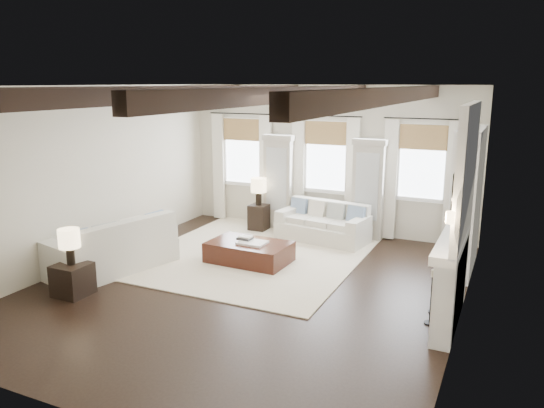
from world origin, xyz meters
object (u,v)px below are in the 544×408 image
at_px(sofa_back, 324,225).
at_px(side_table_front, 73,280).
at_px(side_table_back, 259,217).
at_px(sofa_left, 115,250).
at_px(ottoman, 249,252).

xyz_separation_m(sofa_back, side_table_front, (-2.56, -4.44, -0.07)).
height_order(sofa_back, side_table_back, sofa_back).
relative_size(sofa_left, side_table_back, 4.10).
bearing_deg(side_table_back, sofa_left, -108.02).
relative_size(sofa_left, ottoman, 1.63).
distance_m(sofa_back, ottoman, 2.07).
height_order(ottoman, side_table_front, side_table_front).
bearing_deg(sofa_left, side_table_front, -83.09).
xyz_separation_m(ottoman, side_table_back, (-0.81, 2.04, 0.10)).
bearing_deg(sofa_left, ottoman, 35.94).
distance_m(sofa_back, side_table_back, 1.59).
bearing_deg(sofa_back, sofa_left, -129.17).
xyz_separation_m(sofa_back, ottoman, (-0.77, -1.91, -0.13)).
height_order(sofa_left, ottoman, sofa_left).
distance_m(sofa_back, sofa_left, 4.27).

